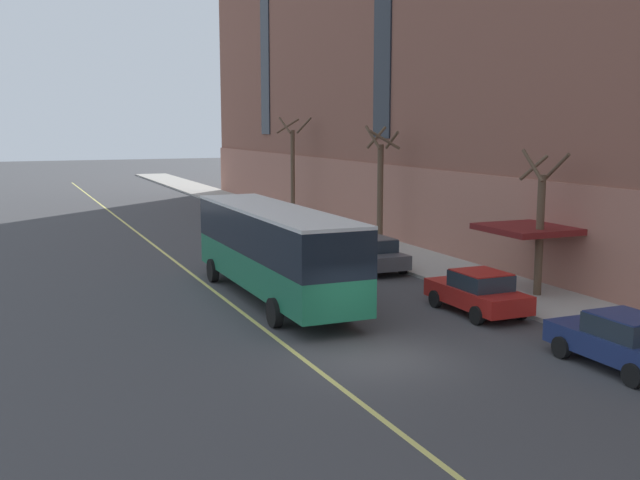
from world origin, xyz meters
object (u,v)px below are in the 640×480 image
at_px(parked_car_navy_2, 622,341).
at_px(street_tree_far_downtown, 293,167).
at_px(parked_car_red_1, 478,292).
at_px(parked_car_darkgray_0, 372,254).
at_px(parked_car_green_6, 243,210).
at_px(city_bus, 273,247).
at_px(street_tree_mid_block, 540,224).
at_px(parked_car_champagne_7, 271,220).
at_px(street_tree_far_uptown, 380,184).

height_order(parked_car_navy_2, street_tree_far_downtown, street_tree_far_downtown).
xyz_separation_m(parked_car_red_1, parked_car_navy_2, (0.08, -6.68, -0.00)).
xyz_separation_m(parked_car_darkgray_0, parked_car_green_6, (-0.15, 19.42, -0.00)).
relative_size(city_bus, parked_car_navy_2, 2.85).
distance_m(city_bus, street_tree_mid_block, 10.28).
distance_m(parked_car_champagne_7, street_tree_far_downtown, 7.07).
relative_size(parked_car_green_6, parked_car_champagne_7, 0.87).
distance_m(city_bus, parked_car_darkgray_0, 7.41).
distance_m(city_bus, street_tree_far_downtown, 24.57).
height_order(parked_car_red_1, parked_car_green_6, same).
xyz_separation_m(street_tree_far_uptown, street_tree_far_downtown, (0.03, 13.22, 0.27)).
bearing_deg(parked_car_red_1, city_bus, 141.31).
xyz_separation_m(city_bus, street_tree_far_uptown, (9.52, 9.35, 1.42)).
relative_size(parked_car_navy_2, street_tree_mid_block, 0.77).
xyz_separation_m(city_bus, parked_car_green_6, (6.05, 23.26, -1.30)).
height_order(parked_car_green_6, parked_car_champagne_7, same).
distance_m(parked_car_champagne_7, street_tree_mid_block, 21.39).
distance_m(parked_car_red_1, street_tree_far_uptown, 14.85).
xyz_separation_m(parked_car_champagne_7, street_tree_mid_block, (3.56, -20.98, 2.14)).
xyz_separation_m(parked_car_green_6, street_tree_mid_block, (3.49, -27.00, 2.14)).
xyz_separation_m(parked_car_navy_2, parked_car_green_6, (-0.04, 34.75, -0.00)).
bearing_deg(street_tree_far_downtown, street_tree_mid_block, -90.02).
bearing_deg(street_tree_far_uptown, parked_car_champagne_7, 114.16).
bearing_deg(parked_car_darkgray_0, parked_car_green_6, 90.44).
bearing_deg(parked_car_green_6, city_bus, -104.57).
bearing_deg(street_tree_mid_block, parked_car_champagne_7, 99.62).
bearing_deg(street_tree_far_downtown, parked_car_navy_2, -95.80).
bearing_deg(street_tree_far_uptown, parked_car_green_6, 104.01).
xyz_separation_m(parked_car_darkgray_0, parked_car_red_1, (-0.19, -8.66, -0.00)).
distance_m(parked_car_navy_2, street_tree_far_uptown, 21.30).
height_order(parked_car_red_1, parked_car_navy_2, same).
relative_size(parked_car_red_1, parked_car_champagne_7, 0.88).
height_order(parked_car_navy_2, street_tree_mid_block, street_tree_mid_block).
relative_size(parked_car_green_6, street_tree_far_downtown, 0.60).
bearing_deg(street_tree_mid_block, city_bus, 158.59).
height_order(city_bus, street_tree_far_downtown, street_tree_far_downtown).
xyz_separation_m(parked_car_red_1, parked_car_champagne_7, (-0.03, 22.06, 0.00)).
bearing_deg(street_tree_far_downtown, parked_car_darkgray_0, -100.14).
bearing_deg(parked_car_navy_2, parked_car_red_1, 90.66).
height_order(parked_car_darkgray_0, parked_car_green_6, same).
relative_size(parked_car_red_1, street_tree_mid_block, 0.76).
bearing_deg(parked_car_navy_2, city_bus, 117.91).
distance_m(parked_car_champagne_7, street_tree_far_uptown, 9.06).
xyz_separation_m(parked_car_darkgray_0, parked_car_champagne_7, (-0.22, 13.40, 0.00)).
relative_size(street_tree_mid_block, street_tree_far_uptown, 0.87).
height_order(parked_car_navy_2, parked_car_champagne_7, same).
bearing_deg(street_tree_mid_block, street_tree_far_downtown, 89.98).
bearing_deg(parked_car_red_1, parked_car_darkgray_0, 88.76).
relative_size(street_tree_far_uptown, street_tree_far_downtown, 0.92).
bearing_deg(city_bus, street_tree_far_downtown, 67.08).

